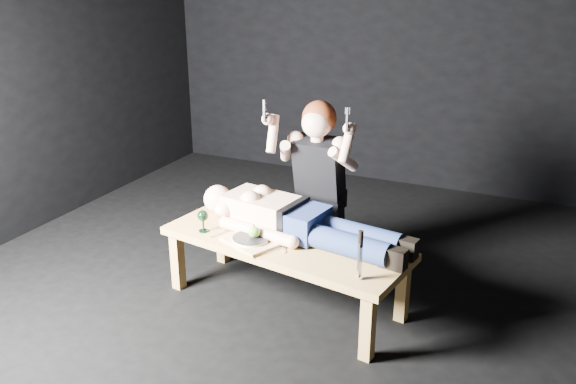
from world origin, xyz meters
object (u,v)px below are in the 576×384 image
object	(u,v)px
lying_man	(300,217)
serving_tray	(251,241)
kneeling_woman	(323,184)
table	(285,272)
carving_knife	(360,255)
goblet	(203,221)

from	to	relation	value
lying_man	serving_tray	world-z (taller)	lying_man
kneeling_woman	serving_tray	size ratio (longest dim) A/B	3.82
table	kneeling_woman	xyz separation A→B (m)	(0.03, 0.57, 0.41)
table	lying_man	bearing A→B (deg)	67.26
kneeling_woman	serving_tray	world-z (taller)	kneeling_woman
lying_man	kneeling_woman	size ratio (longest dim) A/B	1.16
serving_tray	carving_knife	bearing A→B (deg)	-11.82
serving_tray	goblet	distance (m)	0.36
serving_tray	kneeling_woman	bearing A→B (deg)	74.09
goblet	carving_knife	xyz separation A→B (m)	(1.10, -0.18, 0.07)
table	serving_tray	xyz separation A→B (m)	(-0.17, -0.13, 0.24)
kneeling_woman	serving_tray	distance (m)	0.75
table	kneeling_woman	world-z (taller)	kneeling_woman
goblet	table	bearing A→B (deg)	11.32
table	goblet	xyz separation A→B (m)	(-0.52, -0.10, 0.30)
table	kneeling_woman	bearing A→B (deg)	96.30
table	goblet	distance (m)	0.61
table	carving_knife	world-z (taller)	carving_knife
serving_tray	lying_man	bearing A→B (deg)	44.40
table	serving_tray	distance (m)	0.32
goblet	serving_tray	bearing A→B (deg)	-3.75
lying_man	carving_knife	size ratio (longest dim) A/B	5.13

